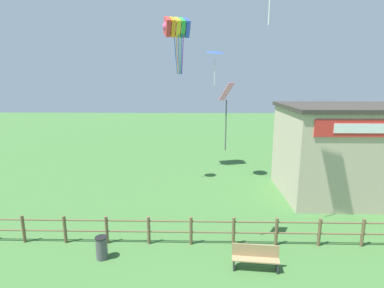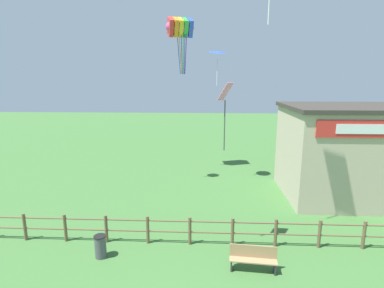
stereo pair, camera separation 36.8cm
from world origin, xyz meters
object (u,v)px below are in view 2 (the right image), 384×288
object	(u,v)px
kite_pink_diamond	(225,103)
kite_rainbow_parafoil	(180,27)
kite_blue_delta	(217,52)
seaside_building	(351,152)
trash_bin	(100,246)
park_bench_near_fence	(253,258)

from	to	relation	value
kite_pink_diamond	kite_rainbow_parafoil	bearing A→B (deg)	103.71
kite_blue_delta	seaside_building	bearing A→B (deg)	-16.16
seaside_building	kite_rainbow_parafoil	world-z (taller)	kite_rainbow_parafoil
trash_bin	kite_blue_delta	size ratio (longest dim) A/B	0.41
park_bench_near_fence	kite_pink_diamond	xyz separation A→B (m)	(-1.11, 1.61, 5.74)
trash_bin	kite_blue_delta	bearing A→B (deg)	62.79
park_bench_near_fence	trash_bin	size ratio (longest dim) A/B	1.90
kite_blue_delta	kite_rainbow_parafoil	bearing A→B (deg)	136.22
seaside_building	kite_blue_delta	bearing A→B (deg)	163.84
park_bench_near_fence	kite_pink_diamond	bearing A→B (deg)	124.50
kite_rainbow_parafoil	kite_pink_diamond	world-z (taller)	kite_rainbow_parafoil
seaside_building	kite_pink_diamond	bearing A→B (deg)	-142.41
trash_bin	kite_rainbow_parafoil	bearing A→B (deg)	79.42
kite_rainbow_parafoil	kite_pink_diamond	distance (m)	12.45
park_bench_near_fence	kite_pink_diamond	distance (m)	6.06
kite_pink_diamond	kite_blue_delta	xyz separation A→B (m)	(-0.05, 8.63, 2.67)
seaside_building	trash_bin	world-z (taller)	seaside_building
park_bench_near_fence	kite_rainbow_parafoil	bearing A→B (deg)	106.69
kite_blue_delta	kite_pink_diamond	bearing A→B (deg)	-89.70
kite_rainbow_parafoil	park_bench_near_fence	bearing A→B (deg)	-73.31
kite_blue_delta	park_bench_near_fence	bearing A→B (deg)	-83.57
seaside_building	park_bench_near_fence	distance (m)	10.81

